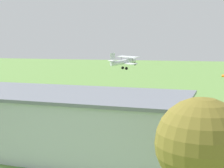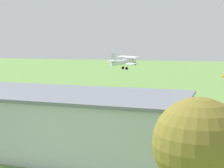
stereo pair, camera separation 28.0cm
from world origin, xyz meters
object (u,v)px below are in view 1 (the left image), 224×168
Objects in this scene: person_watching_takeoff at (153,122)px; tree_near_perimeter_road at (202,144)px; person_walking_on_apron at (125,118)px; person_near_hangar_door at (110,115)px; person_beside_truck at (71,116)px; person_at_fence_line at (73,114)px; biplane at (124,61)px; hangar at (67,122)px; truck_flatbed_blue at (197,122)px; car_blue at (10,114)px.

tree_near_perimeter_road reaches higher than person_watching_takeoff.
person_walking_on_apron is 3.68m from person_near_hangar_door.
person_watching_takeoff is 1.00× the size of person_beside_truck.
person_at_fence_line is at bearing -5.64° from person_walking_on_apron.
person_watching_takeoff is at bearing 117.37° from biplane.
person_at_fence_line is at bearing -66.92° from hangar.
car_blue is at bearing 1.83° from truck_flatbed_blue.
car_blue is 2.92× the size of person_near_hangar_door.
tree_near_perimeter_road is at bearing 117.76° from person_near_hangar_door.
tree_near_perimeter_road is at bearing 114.32° from person_walking_on_apron.
truck_flatbed_blue is 11.73m from person_walking_on_apron.
person_walking_on_apron is (-2.66, -15.50, -2.73)m from hangar.
person_watching_takeoff is 14.68m from person_at_fence_line.
person_at_fence_line is at bearing -53.10° from tree_near_perimeter_road.
biplane is 23.97m from person_watching_takeoff.
person_walking_on_apron is 1.03× the size of person_at_fence_line.
biplane is at bearing -122.86° from car_blue.
person_beside_truck is at bearing 79.57° from biplane.
biplane is at bearing -100.43° from person_beside_truck.
biplane is at bearing -68.63° from tree_near_perimeter_road.
person_beside_truck is at bearing 24.78° from person_near_hangar_door.
hangar is 16.46× the size of person_watching_takeoff.
person_watching_takeoff is (-24.37, -1.69, 0.06)m from car_blue.
person_at_fence_line is at bearing 76.86° from biplane.
person_walking_on_apron is at bearing -174.29° from person_beside_truck.
person_beside_truck is (6.48, -14.59, -2.68)m from hangar.
truck_flatbed_blue is 4.30× the size of person_walking_on_apron.
biplane is at bearing -62.63° from person_watching_takeoff.
car_blue is 2.58× the size of person_watching_takeoff.
truck_flatbed_blue is (-14.21, -13.54, -1.98)m from hangar.
person_watching_takeoff is at bearing 171.34° from person_at_fence_line.
car_blue is at bearing 11.09° from person_beside_truck.
person_walking_on_apron is at bearing -99.75° from hangar.
biplane is 4.50× the size of person_beside_truck.
person_watching_takeoff is (-10.36, 20.00, -8.20)m from biplane.
truck_flatbed_blue reaches higher than person_walking_on_apron.
person_watching_takeoff reaches higher than person_at_fence_line.
person_near_hangar_door is at bearing 97.82° from biplane.
person_watching_takeoff reaches higher than person_walking_on_apron.
hangar is 6.37× the size of car_blue.
hangar is at bearing -41.77° from tree_near_perimeter_road.
biplane reaches higher than person_walking_on_apron.
hangar reaches higher than truck_flatbed_blue.
person_near_hangar_door is 6.55m from person_beside_truck.
person_watching_takeoff is 8.61m from person_near_hangar_door.
car_blue reaches higher than person_near_hangar_door.
car_blue is (16.87, -12.55, -2.74)m from hangar.
car_blue is 0.63× the size of truck_flatbed_blue.
hangar is at bearing 80.25° from person_walking_on_apron.
tree_near_perimeter_road reaches higher than truck_flatbed_blue.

